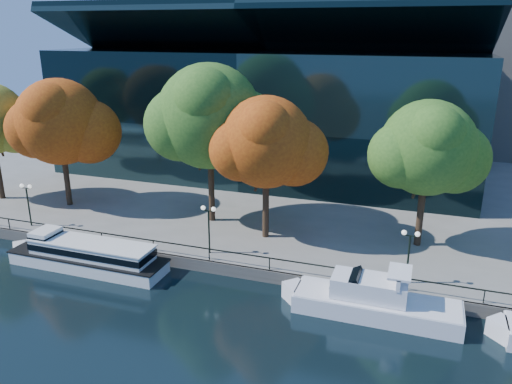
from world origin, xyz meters
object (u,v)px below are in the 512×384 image
at_px(tree_4, 429,150).
at_px(lamp_1, 209,219).
at_px(tour_boat, 84,254).
at_px(lamp_2, 410,245).
at_px(lamp_0, 27,195).
at_px(tree_2, 211,119).
at_px(tree_1, 61,124).
at_px(tree_3, 268,144).
at_px(cruiser_near, 369,300).

bearing_deg(tree_4, lamp_1, -156.05).
bearing_deg(tour_boat, lamp_2, 8.77).
xyz_separation_m(lamp_0, lamp_1, (18.13, 0.00, 0.00)).
distance_m(lamp_0, lamp_2, 33.60).
height_order(tree_4, lamp_2, tree_4).
height_order(tree_2, lamp_2, tree_2).
relative_size(tour_boat, tree_1, 1.13).
bearing_deg(tree_3, tree_2, 160.78).
distance_m(tree_3, tree_4, 12.97).
relative_size(tour_boat, tree_3, 1.18).
height_order(cruiser_near, tree_2, tree_2).
relative_size(tree_4, lamp_1, 3.04).
xyz_separation_m(tree_1, lamp_1, (18.46, -5.99, -5.50)).
xyz_separation_m(tree_3, tree_4, (12.72, 2.52, -0.07)).
xyz_separation_m(cruiser_near, tree_1, (-31.75, 9.45, 8.38)).
xyz_separation_m(tour_boat, tree_1, (-9.09, 9.82, 8.30)).
distance_m(tour_boat, tree_3, 17.40).
relative_size(lamp_0, lamp_2, 1.00).
height_order(tour_boat, lamp_1, lamp_1).
height_order(tour_boat, tree_2, tree_2).
bearing_deg(tree_2, cruiser_near, -32.80).
distance_m(tree_2, tree_3, 6.54).
relative_size(tree_3, tree_4, 1.01).
bearing_deg(tree_3, lamp_1, -126.44).
relative_size(tree_1, lamp_2, 3.21).
distance_m(lamp_1, lamp_2, 15.47).
distance_m(tree_1, tree_3, 21.95).
bearing_deg(tree_4, tree_3, -168.80).
bearing_deg(lamp_1, lamp_2, 0.00).
bearing_deg(lamp_2, lamp_0, 180.00).
bearing_deg(lamp_2, tree_1, 170.00).
relative_size(tree_2, lamp_0, 3.65).
distance_m(tree_2, lamp_1, 9.91).
relative_size(tree_2, lamp_1, 3.65).
bearing_deg(lamp_2, tree_4, 84.50).
bearing_deg(lamp_2, lamp_1, 180.00).
bearing_deg(lamp_1, tree_1, 162.04).
relative_size(tree_2, tree_4, 1.20).
bearing_deg(tree_3, tour_boat, -146.46).
distance_m(lamp_0, lamp_1, 18.13).
height_order(tree_1, tree_3, tree_1).
relative_size(tour_boat, tree_2, 0.99).
relative_size(tree_1, tree_2, 0.88).
xyz_separation_m(lamp_0, lamp_2, (33.60, 0.00, 0.00)).
xyz_separation_m(tour_boat, cruiser_near, (22.66, 0.37, -0.08)).
distance_m(tour_boat, tree_4, 28.96).
distance_m(tree_4, lamp_2, 8.93).
height_order(tree_3, lamp_2, tree_3).
height_order(tree_3, tree_4, tree_3).
bearing_deg(tree_4, tree_2, -178.72).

